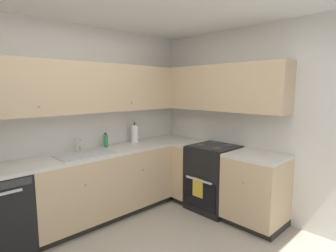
# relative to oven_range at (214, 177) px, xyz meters

# --- Properties ---
(wall_back) EXTENTS (4.04, 0.05, 2.56)m
(wall_back) POSITION_rel_oven_range_xyz_m (-1.69, 1.19, 0.81)
(wall_back) COLOR silver
(wall_back) RESTS_ON ground_plane
(wall_right) EXTENTS (0.05, 3.66, 2.56)m
(wall_right) POSITION_rel_oven_range_xyz_m (0.31, -0.62, 0.81)
(wall_right) COLOR silver
(wall_right) RESTS_ON ground_plane
(lower_cabinets_back) EXTENTS (1.92, 0.62, 0.88)m
(lower_cabinets_back) POSITION_rel_oven_range_xyz_m (-1.28, 0.86, -0.02)
(lower_cabinets_back) COLOR tan
(lower_cabinets_back) RESTS_ON ground_plane
(countertop_back) EXTENTS (3.12, 0.60, 0.03)m
(countertop_back) POSITION_rel_oven_range_xyz_m (-1.28, 0.86, 0.43)
(countertop_back) COLOR beige
(countertop_back) RESTS_ON lower_cabinets_back
(lower_cabinets_right) EXTENTS (0.62, 1.56, 0.88)m
(lower_cabinets_right) POSITION_rel_oven_range_xyz_m (-0.02, -0.37, -0.02)
(lower_cabinets_right) COLOR tan
(lower_cabinets_right) RESTS_ON ground_plane
(countertop_right) EXTENTS (0.60, 1.56, 0.03)m
(countertop_right) POSITION_rel_oven_range_xyz_m (-0.02, -0.37, 0.43)
(countertop_right) COLOR beige
(countertop_right) RESTS_ON lower_cabinets_right
(oven_range) EXTENTS (0.68, 0.62, 1.07)m
(oven_range) POSITION_rel_oven_range_xyz_m (0.00, 0.00, 0.00)
(oven_range) COLOR black
(oven_range) RESTS_ON ground_plane
(upper_cabinets_back) EXTENTS (2.80, 0.34, 0.64)m
(upper_cabinets_back) POSITION_rel_oven_range_xyz_m (-1.44, 1.00, 1.27)
(upper_cabinets_back) COLOR tan
(upper_cabinets_right) EXTENTS (0.32, 2.11, 0.64)m
(upper_cabinets_right) POSITION_rel_oven_range_xyz_m (0.12, 0.10, 1.27)
(upper_cabinets_right) COLOR tan
(sink) EXTENTS (0.68, 0.40, 0.10)m
(sink) POSITION_rel_oven_range_xyz_m (-1.55, 0.83, 0.41)
(sink) COLOR #B7B7BC
(sink) RESTS_ON countertop_back
(faucet) EXTENTS (0.07, 0.16, 0.18)m
(faucet) POSITION_rel_oven_range_xyz_m (-1.55, 1.04, 0.56)
(faucet) COLOR silver
(faucet) RESTS_ON countertop_back
(soap_bottle) EXTENTS (0.06, 0.06, 0.20)m
(soap_bottle) POSITION_rel_oven_range_xyz_m (-1.13, 1.04, 0.54)
(soap_bottle) COLOR #338C4C
(soap_bottle) RESTS_ON countertop_back
(paper_towel_roll) EXTENTS (0.11, 0.11, 0.33)m
(paper_towel_roll) POSITION_rel_oven_range_xyz_m (-0.64, 1.02, 0.58)
(paper_towel_roll) COLOR white
(paper_towel_roll) RESTS_ON countertop_back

